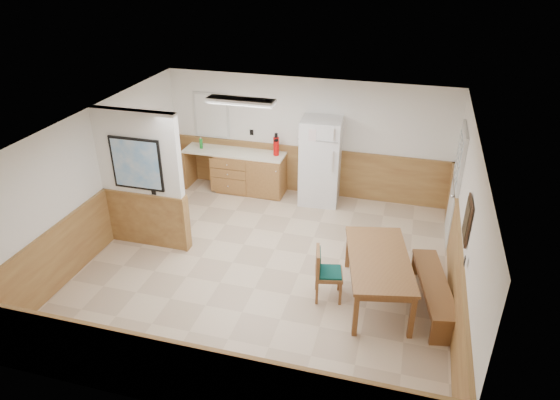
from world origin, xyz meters
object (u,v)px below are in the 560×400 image
(refrigerator, at_px, (320,162))
(soap_bottle, at_px, (201,144))
(dining_chair, at_px, (323,270))
(dining_table, at_px, (379,263))
(dining_bench, at_px, (434,287))
(fire_extinguisher, at_px, (276,146))

(refrigerator, bearing_deg, soap_bottle, 175.67)
(dining_chair, bearing_deg, soap_bottle, 124.04)
(dining_table, distance_m, dining_bench, 0.89)
(fire_extinguisher, bearing_deg, soap_bottle, -159.34)
(dining_chair, distance_m, soap_bottle, 4.60)
(refrigerator, height_order, fire_extinguisher, refrigerator)
(dining_table, height_order, soap_bottle, soap_bottle)
(dining_bench, height_order, dining_chair, dining_chair)
(dining_table, relative_size, fire_extinguisher, 3.99)
(fire_extinguisher, bearing_deg, dining_chair, -44.43)
(refrigerator, height_order, dining_chair, refrigerator)
(dining_bench, distance_m, soap_bottle, 5.78)
(dining_table, bearing_deg, fire_extinguisher, 116.73)
(refrigerator, bearing_deg, dining_bench, -55.10)
(dining_table, relative_size, dining_chair, 2.25)
(refrigerator, xyz_separation_m, fire_extinguisher, (-0.96, 0.10, 0.21))
(dining_chair, xyz_separation_m, soap_bottle, (-3.32, 3.15, 0.51))
(refrigerator, bearing_deg, dining_table, -66.89)
(refrigerator, height_order, dining_bench, refrigerator)
(soap_bottle, bearing_deg, dining_table, -35.88)
(dining_bench, distance_m, dining_chair, 1.64)
(dining_bench, bearing_deg, refrigerator, 117.60)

